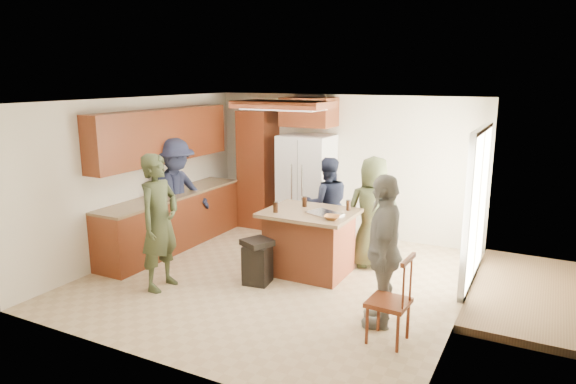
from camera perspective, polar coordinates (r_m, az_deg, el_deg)
The scene contains 12 objects.
person_front_left at distance 7.04m, azimuth -14.09°, elevation -3.27°, with size 0.67×0.49×1.84m, color #2F3620.
person_behind_left at distance 8.43m, azimuth 4.35°, elevation -1.32°, with size 0.75×0.46×1.54m, color #1A1F34.
person_behind_right at distance 7.73m, azimuth 9.43°, elevation -2.24°, with size 0.82×0.53×1.68m, color #3C4327.
person_side_right at distance 5.95m, azimuth 10.58°, elevation -6.42°, with size 1.04×0.53×1.77m, color gray.
person_counter at distance 8.64m, azimuth -12.38°, elevation -0.23°, with size 1.19×0.55×1.84m, color #1B2036.
left_cabinetry at distance 8.69m, azimuth -13.06°, elevation 0.06°, with size 0.64×3.00×2.30m.
back_wall_units at distance 9.55m, azimuth -1.97°, elevation 4.10°, with size 1.80×0.60×2.45m.
refrigerator at distance 9.21m, azimuth 2.06°, elevation 0.74°, with size 0.90×0.76×1.80m.
kitchen_island at distance 7.47m, azimuth 2.38°, elevation -5.52°, with size 1.28×1.03×0.93m.
island_items at distance 7.17m, azimuth 3.84°, elevation -2.25°, with size 1.01×0.72×0.15m.
trash_bin at distance 7.16m, azimuth -3.42°, elevation -7.68°, with size 0.48×0.48×0.63m.
spindle_chair at distance 5.71m, azimuth 11.32°, elevation -11.96°, with size 0.44×0.44×0.99m.
Camera 1 is at (3.30, -6.03, 2.82)m, focal length 32.00 mm.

